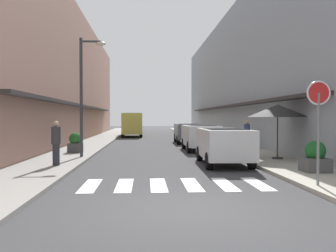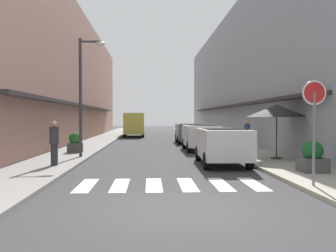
% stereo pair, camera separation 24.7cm
% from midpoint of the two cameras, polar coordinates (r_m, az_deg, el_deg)
% --- Properties ---
extents(ground_plane, '(112.77, 112.77, 0.00)m').
position_cam_midpoint_polar(ground_plane, '(28.26, -1.38, -2.59)').
color(ground_plane, '#38383A').
extents(sidewalk_left, '(2.49, 71.76, 0.12)m').
position_cam_midpoint_polar(sidewalk_left, '(28.51, -10.69, -2.46)').
color(sidewalk_left, gray).
rests_on(sidewalk_left, ground_plane).
extents(sidewalk_right, '(2.49, 71.76, 0.12)m').
position_cam_midpoint_polar(sidewalk_right, '(28.74, 7.86, -2.42)').
color(sidewalk_right, '#ADA899').
rests_on(sidewalk_right, ground_plane).
extents(building_row_left, '(5.50, 48.13, 10.35)m').
position_cam_midpoint_polar(building_row_left, '(30.88, -17.28, 7.29)').
color(building_row_left, '#A87A6B').
rests_on(building_row_left, ground_plane).
extents(building_row_right, '(5.50, 48.13, 10.54)m').
position_cam_midpoint_polar(building_row_right, '(31.28, 14.16, 7.40)').
color(building_row_right, '#939EA8').
rests_on(building_row_right, ground_plane).
extents(crosswalk, '(5.20, 2.20, 0.01)m').
position_cam_midpoint_polar(crosswalk, '(10.71, 1.08, -8.96)').
color(crosswalk, silver).
rests_on(crosswalk, ground_plane).
extents(parked_car_near, '(1.88, 4.21, 1.47)m').
position_cam_midpoint_polar(parked_car_near, '(15.22, 8.69, -2.46)').
color(parked_car_near, silver).
rests_on(parked_car_near, ground_plane).
extents(parked_car_mid, '(1.82, 4.12, 1.47)m').
position_cam_midpoint_polar(parked_car_mid, '(21.54, 5.27, -1.35)').
color(parked_car_mid, silver).
rests_on(parked_car_mid, ground_plane).
extents(parked_car_far, '(1.84, 4.03, 1.47)m').
position_cam_midpoint_polar(parked_car_far, '(27.99, 3.39, -0.74)').
color(parked_car_far, '#4C5156').
rests_on(parked_car_far, ground_plane).
extents(delivery_van, '(2.14, 5.46, 2.37)m').
position_cam_midpoint_polar(delivery_van, '(37.65, -5.04, 0.51)').
color(delivery_van, '#D8CC4C').
rests_on(delivery_van, ground_plane).
extents(round_street_sign, '(0.65, 0.07, 2.77)m').
position_cam_midpoint_polar(round_street_sign, '(10.59, 22.01, 2.98)').
color(round_street_sign, slate).
rests_on(round_street_sign, sidewalk_right).
extents(street_lamp, '(1.19, 0.28, 5.42)m').
position_cam_midpoint_polar(street_lamp, '(17.58, -12.22, 6.20)').
color(street_lamp, '#38383D').
rests_on(street_lamp, sidewalk_left).
extents(cafe_umbrella, '(2.63, 2.63, 2.36)m').
position_cam_midpoint_polar(cafe_umbrella, '(16.90, 16.64, 2.21)').
color(cafe_umbrella, '#262626').
rests_on(cafe_umbrella, sidewalk_right).
extents(planter_corner, '(0.82, 0.82, 1.03)m').
position_cam_midpoint_polar(planter_corner, '(13.28, 21.69, -4.56)').
color(planter_corner, '#4C4C4C').
rests_on(planter_corner, sidewalk_right).
extents(planter_midblock, '(0.71, 0.71, 1.02)m').
position_cam_midpoint_polar(planter_midblock, '(19.89, -13.63, -2.52)').
color(planter_midblock, '#4C4C4C').
rests_on(planter_midblock, sidewalk_left).
extents(pedestrian_walking_near, '(0.34, 0.34, 1.67)m').
position_cam_midpoint_polar(pedestrian_walking_near, '(14.63, -16.50, -2.34)').
color(pedestrian_walking_near, '#282B33').
rests_on(pedestrian_walking_near, sidewalk_left).
extents(pedestrian_walking_far, '(0.34, 0.34, 1.63)m').
position_cam_midpoint_polar(pedestrian_walking_far, '(22.04, 12.29, -1.19)').
color(pedestrian_walking_far, '#282B33').
rests_on(pedestrian_walking_far, sidewalk_right).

